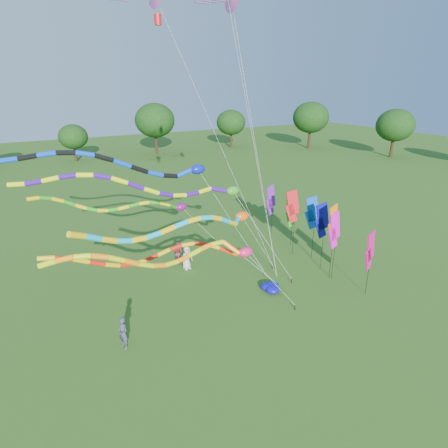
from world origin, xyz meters
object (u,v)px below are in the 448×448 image
person_a (187,258)px  blue_nylon_heap (267,287)px  person_c (178,252)px  tube_kite_orange (183,255)px  tube_kite_red (173,254)px  person_b (123,333)px

person_a → blue_nylon_heap: bearing=-69.9°
person_a → person_c: size_ratio=1.03×
blue_nylon_heap → person_c: (-3.34, 6.17, 0.59)m
tube_kite_orange → person_a: bearing=69.2°
blue_nylon_heap → person_c: 7.04m
tube_kite_red → person_b: bearing=-154.1°
blue_nylon_heap → person_a: 5.95m
tube_kite_red → person_c: tube_kite_red is taller
tube_kite_orange → person_b: size_ratio=7.28×
blue_nylon_heap → person_c: size_ratio=0.93×
blue_nylon_heap → person_c: person_c is taller
tube_kite_orange → person_a: (3.18, 7.18, -3.94)m
person_a → person_c: bearing=85.8°
tube_kite_orange → person_c: 9.73m
tube_kite_red → person_b: tube_kite_red is taller
person_c → blue_nylon_heap: bearing=176.1°
person_b → person_c: person_b is taller
tube_kite_red → person_c: 7.01m
tube_kite_orange → person_b: 4.96m
person_a → person_b: (-5.97, -6.05, -0.00)m
tube_kite_orange → blue_nylon_heap: tube_kite_orange is taller
tube_kite_red → tube_kite_orange: 2.77m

